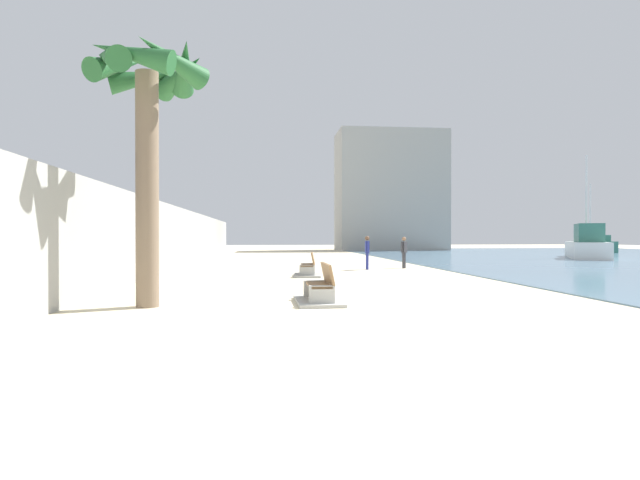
{
  "coord_description": "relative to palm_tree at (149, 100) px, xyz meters",
  "views": [
    {
      "loc": [
        -2.54,
        -10.81,
        1.68
      ],
      "look_at": [
        0.46,
        17.22,
        1.42
      ],
      "focal_mm": 28.8,
      "sensor_mm": 36.0,
      "label": 1
    }
  ],
  "objects": [
    {
      "name": "bench_near",
      "position": [
        4.04,
        0.31,
        -4.61
      ],
      "size": [
        1.13,
        2.11,
        0.98
      ],
      "color": "#9E9E99",
      "rests_on": "ground"
    },
    {
      "name": "seawall",
      "position": [
        -2.26,
        16.46,
        -3.26
      ],
      "size": [
        0.8,
        64.0,
        3.17
      ],
      "primitive_type": "cube",
      "color": "#9E9E99",
      "rests_on": "ground"
    },
    {
      "name": "boat_nearest",
      "position": [
        25.59,
        22.04,
        -3.9
      ],
      "size": [
        5.59,
        7.96,
        7.46
      ],
      "color": "white",
      "rests_on": "water_bay"
    },
    {
      "name": "palm_tree",
      "position": [
        0.0,
        0.0,
        0.0
      ],
      "size": [
        2.95,
        2.93,
        6.35
      ],
      "color": "#7A6651",
      "rests_on": "ground"
    },
    {
      "name": "harbor_building",
      "position": [
        16.77,
        44.46,
        1.8
      ],
      "size": [
        12.0,
        6.0,
        13.3
      ],
      "primitive_type": "cube",
      "color": "#9E9E99",
      "rests_on": "ground"
    },
    {
      "name": "person_standing",
      "position": [
        7.65,
        12.27,
        -3.89
      ],
      "size": [
        0.22,
        0.53,
        1.65
      ],
      "color": "navy",
      "rests_on": "ground"
    },
    {
      "name": "bench_far",
      "position": [
        4.46,
        8.68,
        -4.61
      ],
      "size": [
        1.31,
        2.2,
        0.98
      ],
      "color": "#9E9E99",
      "rests_on": "ground"
    },
    {
      "name": "boat_far_left",
      "position": [
        33.94,
        33.75,
        -4.12
      ],
      "size": [
        2.25,
        4.89,
        6.6
      ],
      "color": "#337060",
      "rests_on": "water_bay"
    },
    {
      "name": "person_walking",
      "position": [
        9.71,
        13.07,
        -3.92
      ],
      "size": [
        0.39,
        0.41,
        1.6
      ],
      "color": "#333338",
      "rests_on": "ground"
    },
    {
      "name": "ground_plane",
      "position": [
        5.24,
        16.46,
        -4.84
      ],
      "size": [
        120.0,
        120.0,
        0.0
      ],
      "primitive_type": "plane",
      "color": "beige"
    }
  ]
}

